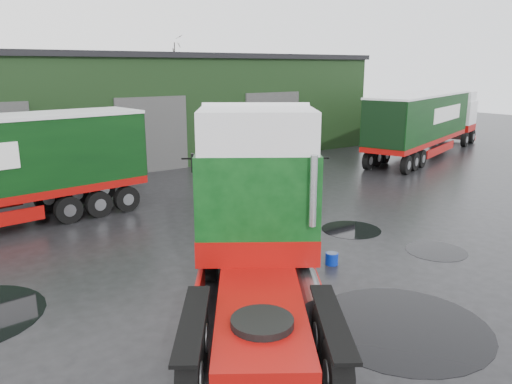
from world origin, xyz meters
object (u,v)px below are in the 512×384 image
warehouse (112,106)px  hero_tractor (259,227)px  tree_back_b (163,88)px  wash_bucket (332,259)px  lorry_right (420,126)px

warehouse → hero_tractor: 23.55m
warehouse → tree_back_b: tree_back_b is taller
hero_tractor → wash_bucket: (3.81, 1.77, -2.15)m
lorry_right → wash_bucket: bearing=-78.4°
hero_tractor → lorry_right: (19.95, 11.26, -0.33)m
wash_bucket → tree_back_b: tree_back_b is taller
lorry_right → tree_back_b: tree_back_b is taller
warehouse → lorry_right: warehouse is taller
hero_tractor → tree_back_b: size_ratio=1.00×
warehouse → wash_bucket: size_ratio=89.14×
hero_tractor → tree_back_b: 35.50m
warehouse → hero_tractor: warehouse is taller
hero_tractor → lorry_right: hero_tractor is taller
tree_back_b → warehouse: bearing=-128.7°
warehouse → hero_tractor: (-5.00, -23.00, -0.83)m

